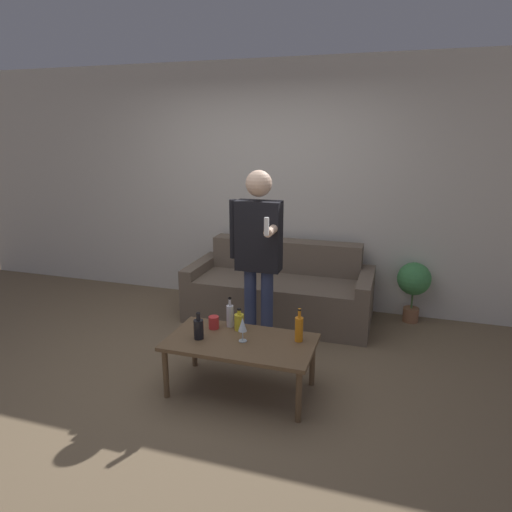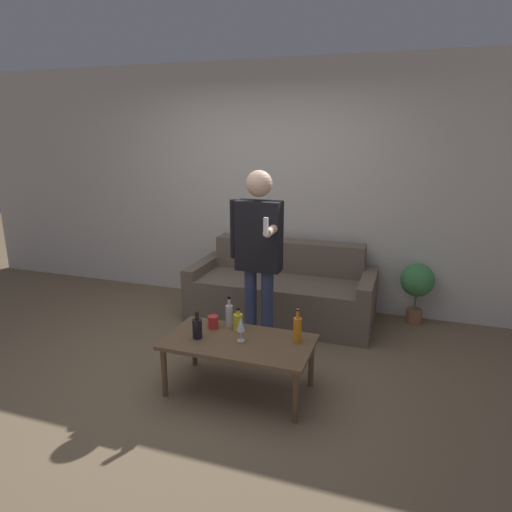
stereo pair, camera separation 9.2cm
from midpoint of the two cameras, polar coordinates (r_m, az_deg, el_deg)
name	(u,v)px [view 1 (the left image)]	position (r m, az deg, el deg)	size (l,w,h in m)	color
ground_plane	(196,380)	(3.87, -8.27, -15.14)	(16.00, 16.00, 0.00)	#756047
wall_back	(265,186)	(5.22, 0.61, 8.69)	(8.00, 0.06, 2.70)	silver
couch	(280,291)	(4.91, 2.47, -4.43)	(1.93, 0.84, 0.80)	#6B5B4C
coffee_table	(241,346)	(3.53, -2.70, -11.13)	(1.12, 0.60, 0.43)	brown
bottle_orange	(230,315)	(3.71, -3.99, -7.38)	(0.06, 0.06, 0.25)	silver
bottle_green	(299,328)	(3.47, 4.63, -9.01)	(0.06, 0.06, 0.26)	orange
bottle_dark	(239,321)	(3.65, -2.85, -8.17)	(0.08, 0.08, 0.18)	yellow
bottle_yellow	(199,328)	(3.53, -7.94, -8.96)	(0.08, 0.08, 0.21)	black
wine_glass_near	(243,325)	(3.45, -2.46, -8.64)	(0.07, 0.07, 0.19)	silver
cup_on_table	(214,322)	(3.71, -6.02, -8.26)	(0.08, 0.08, 0.10)	red
person_standing_front	(258,249)	(3.89, -0.42, 0.91)	(0.45, 0.42, 1.65)	navy
potted_plant	(414,282)	(5.01, 18.62, -3.10)	(0.34, 0.34, 0.65)	#936042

